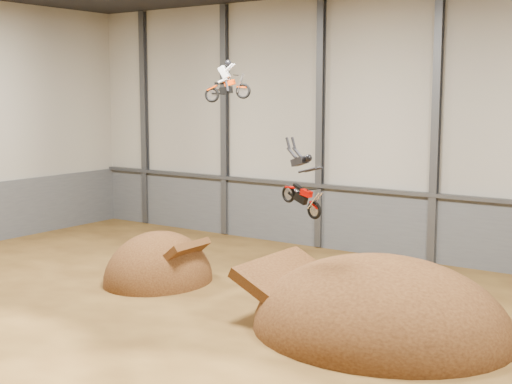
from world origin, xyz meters
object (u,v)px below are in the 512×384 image
(landing_ramp, at_px, (380,332))
(fmx_rider_a, at_px, (228,79))
(takeoff_ramp, at_px, (159,281))
(fmx_rider_b, at_px, (299,178))

(landing_ramp, relative_size, fmx_rider_a, 4.83)
(takeoff_ramp, bearing_deg, fmx_rider_a, 2.36)
(takeoff_ramp, height_order, landing_ramp, landing_ramp)
(fmx_rider_b, bearing_deg, takeoff_ramp, -178.31)
(takeoff_ramp, bearing_deg, fmx_rider_b, -13.29)
(landing_ramp, height_order, fmx_rider_a, fmx_rider_a)
(takeoff_ramp, height_order, fmx_rider_b, fmx_rider_b)
(fmx_rider_a, bearing_deg, fmx_rider_b, -43.55)
(fmx_rider_a, xyz_separation_m, fmx_rider_b, (4.89, -2.26, -3.63))
(fmx_rider_a, height_order, fmx_rider_b, fmx_rider_a)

